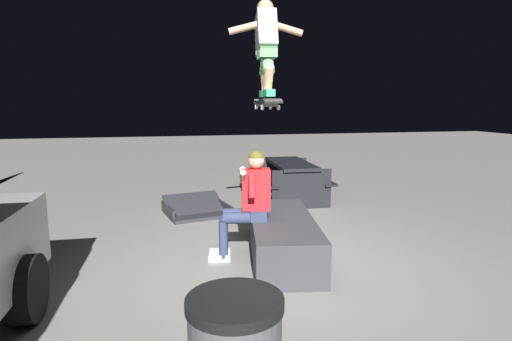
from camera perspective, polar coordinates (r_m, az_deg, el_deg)
ground_plane at (r=5.01m, az=3.50°, el=-12.83°), size 40.00×40.00×0.00m
ledge_box_main at (r=5.14m, az=3.70°, el=-9.30°), size 2.09×1.08×0.49m
person_sitting_on_ledge at (r=4.97m, az=-1.24°, el=-4.04°), size 0.60×0.78×1.33m
skateboard at (r=4.87m, az=1.51°, el=9.37°), size 1.04×0.30×0.13m
skater_airborne at (r=4.98m, az=1.44°, el=17.31°), size 0.63×0.89×1.12m
kicker_ramp at (r=7.13m, az=-8.30°, el=-5.61°), size 1.10×1.18×0.40m
picnic_table_back at (r=8.12m, az=4.86°, el=-0.57°), size 1.76×1.42×0.75m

